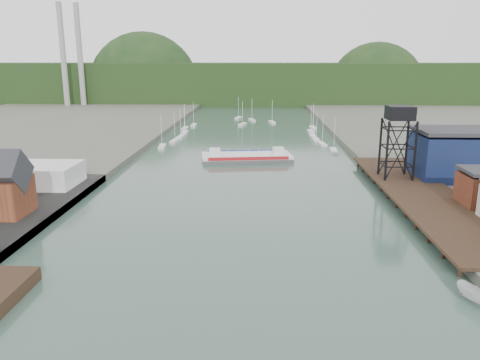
{
  "coord_description": "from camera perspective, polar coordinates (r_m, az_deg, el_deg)",
  "views": [
    {
      "loc": [
        4.28,
        -45.9,
        27.76
      ],
      "look_at": [
        0.42,
        46.7,
        4.0
      ],
      "focal_mm": 35.0,
      "sensor_mm": 36.0,
      "label": 1
    }
  ],
  "objects": [
    {
      "name": "lift_tower",
      "position": [
        109.02,
        18.89,
        7.23
      ],
      "size": [
        6.5,
        6.5,
        16.0
      ],
      "color": "black",
      "rests_on": "east_pier"
    },
    {
      "name": "blue_shed",
      "position": [
        117.19,
        25.34,
        2.81
      ],
      "size": [
        20.5,
        14.5,
        11.3
      ],
      "color": "#0D153A",
      "rests_on": "east_land"
    },
    {
      "name": "marina_sailboats",
      "position": [
        186.44,
        1.08,
        5.92
      ],
      "size": [
        57.71,
        92.65,
        0.9
      ],
      "color": "silver",
      "rests_on": "ground"
    },
    {
      "name": "distant_hills",
      "position": [
        347.79,
        1.04,
        11.51
      ],
      "size": [
        500.0,
        120.0,
        80.0
      ],
      "color": "black",
      "rests_on": "ground"
    },
    {
      "name": "east_pier",
      "position": [
        100.01,
        21.4,
        -1.63
      ],
      "size": [
        14.0,
        70.0,
        2.45
      ],
      "color": "black",
      "rests_on": "ground"
    },
    {
      "name": "white_shed",
      "position": [
        110.0,
        -23.72,
        0.59
      ],
      "size": [
        18.0,
        12.0,
        4.5
      ],
      "primitive_type": "cube",
      "color": "silver",
      "rests_on": "west_quay"
    },
    {
      "name": "ground",
      "position": [
        53.81,
        -2.63,
        -16.69
      ],
      "size": [
        600.0,
        600.0,
        0.0
      ],
      "primitive_type": "plane",
      "color": "#314D45",
      "rests_on": "ground"
    },
    {
      "name": "chain_ferry",
      "position": [
        133.44,
        0.82,
        2.83
      ],
      "size": [
        26.4,
        13.39,
        3.64
      ],
      "rotation": [
        0.0,
        0.0,
        0.13
      ],
      "color": "#4A4A4C",
      "rests_on": "ground"
    },
    {
      "name": "smokestacks",
      "position": [
        299.45,
        -19.84,
        13.99
      ],
      "size": [
        11.2,
        8.2,
        60.0
      ],
      "color": "gray",
      "rests_on": "ground"
    },
    {
      "name": "motorboat",
      "position": [
        62.89,
        26.79,
        -12.43
      ],
      "size": [
        3.92,
        5.73,
        2.07
      ],
      "primitive_type": "imported",
      "rotation": [
        0.0,
        0.0,
        0.39
      ],
      "color": "silver",
      "rests_on": "ground"
    }
  ]
}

